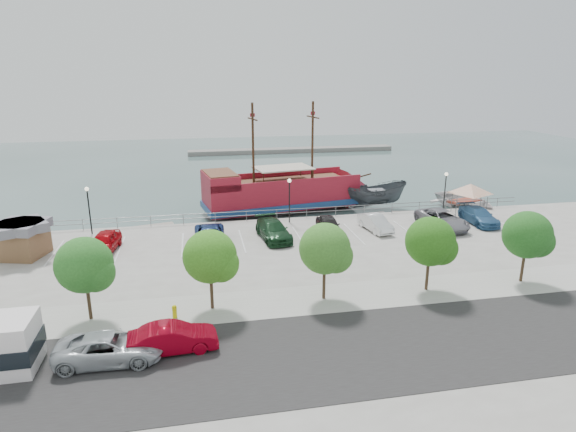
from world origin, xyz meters
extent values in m
plane|color=#35504B|center=(0.00, 0.00, -1.00)|extent=(160.00, 160.00, 0.00)
cube|color=gray|center=(0.00, -21.00, -0.60)|extent=(100.00, 58.00, 1.20)
cube|color=#262424|center=(0.00, -16.00, 0.01)|extent=(100.00, 8.00, 0.04)
cube|color=#A19E98|center=(0.00, -10.00, 0.01)|extent=(100.00, 4.00, 0.05)
cylinder|color=slate|center=(0.00, 7.80, 0.95)|extent=(50.00, 0.06, 0.06)
cylinder|color=slate|center=(0.00, 7.80, 0.55)|extent=(50.00, 0.06, 0.06)
cube|color=gray|center=(10.00, 55.00, -0.60)|extent=(40.00, 3.00, 0.80)
cube|color=maroon|center=(0.53, 13.85, 0.98)|extent=(17.37, 8.03, 2.72)
cube|color=navy|center=(0.53, 13.85, 0.10)|extent=(17.73, 8.39, 0.63)
cone|color=maroon|center=(9.59, 15.44, 0.98)|extent=(4.16, 5.52, 5.01)
cube|color=maroon|center=(-6.16, 12.68, 3.07)|extent=(3.99, 5.69, 1.46)
cube|color=brown|center=(-6.16, 12.68, 3.86)|extent=(3.71, 5.24, 0.13)
cube|color=brown|center=(1.05, 13.94, 2.40)|extent=(14.17, 6.87, 0.16)
cube|color=maroon|center=(0.10, 16.32, 2.71)|extent=(16.50, 3.09, 0.73)
cube|color=maroon|center=(0.96, 11.38, 2.71)|extent=(16.50, 3.09, 0.73)
cylinder|color=#382111|center=(4.13, 14.48, 6.63)|extent=(0.29, 0.29, 8.57)
cylinder|color=#382111|center=(-2.56, 13.31, 6.63)|extent=(0.29, 0.29, 8.57)
cylinder|color=#382111|center=(4.13, 14.48, 9.24)|extent=(0.68, 3.11, 0.15)
cylinder|color=#382111|center=(-2.56, 13.31, 9.24)|extent=(0.68, 3.11, 0.15)
cube|color=beige|center=(0.74, 13.89, 3.91)|extent=(6.65, 4.96, 0.13)
cylinder|color=#382111|center=(10.31, 15.56, 2.24)|extent=(2.59, 0.61, 0.62)
imported|color=#3F444A|center=(11.23, 12.86, 0.40)|extent=(7.39, 3.16, 2.80)
imported|color=silver|center=(20.80, 10.41, -0.20)|extent=(7.24, 8.86, 1.61)
cube|color=gray|center=(-14.27, 9.20, -0.81)|extent=(7.02, 3.48, 0.39)
cube|color=gray|center=(8.07, 9.20, -0.81)|extent=(6.81, 2.82, 0.38)
cube|color=gray|center=(15.16, 9.20, -0.82)|extent=(6.49, 2.68, 0.36)
cube|color=brown|center=(-22.11, 1.61, 1.10)|extent=(3.70, 3.70, 2.21)
cube|color=slate|center=(-22.11, 1.61, 2.46)|extent=(4.19, 4.19, 0.70)
cylinder|color=slate|center=(17.23, 7.10, 1.19)|extent=(0.10, 0.10, 2.38)
cylinder|color=slate|center=(19.86, 6.09, 1.19)|extent=(0.10, 0.10, 2.38)
cylinder|color=slate|center=(16.23, 4.47, 1.19)|extent=(0.10, 0.10, 2.38)
cylinder|color=slate|center=(18.85, 3.47, 1.19)|extent=(0.10, 0.10, 2.38)
pyramid|color=white|center=(18.04, 5.28, 3.30)|extent=(5.87, 5.87, 0.97)
imported|color=#ADB3B9|center=(-13.17, -14.66, 0.73)|extent=(5.30, 2.57, 1.45)
imported|color=maroon|center=(-10.14, -14.35, 0.74)|extent=(4.62, 1.88, 1.49)
cylinder|color=#C4BE07|center=(-10.20, -10.80, 0.33)|extent=(0.27, 0.27, 0.67)
sphere|color=#C4BE07|center=(-10.20, -10.80, 0.69)|extent=(0.29, 0.29, 0.29)
cylinder|color=black|center=(-18.00, 6.50, 2.00)|extent=(0.12, 0.12, 4.00)
sphere|color=#FFF2CC|center=(-18.00, 6.50, 4.10)|extent=(0.36, 0.36, 0.36)
cylinder|color=black|center=(0.00, 6.50, 2.00)|extent=(0.12, 0.12, 4.00)
sphere|color=#FFF2CC|center=(0.00, 6.50, 4.10)|extent=(0.36, 0.36, 0.36)
cylinder|color=black|center=(16.00, 6.50, 2.00)|extent=(0.12, 0.12, 4.00)
sphere|color=#FFF2CC|center=(16.00, 6.50, 4.10)|extent=(0.36, 0.36, 0.36)
cylinder|color=#473321|center=(-15.00, -10.00, 1.10)|extent=(0.20, 0.20, 2.20)
sphere|color=#266221|center=(-15.00, -10.00, 3.40)|extent=(3.20, 3.20, 3.20)
sphere|color=#266221|center=(-14.40, -10.30, 3.00)|extent=(2.20, 2.20, 2.20)
cylinder|color=#473321|center=(-8.00, -10.00, 1.10)|extent=(0.20, 0.20, 2.20)
sphere|color=#35731B|center=(-8.00, -10.00, 3.40)|extent=(3.20, 3.20, 3.20)
sphere|color=#35731B|center=(-7.40, -10.30, 3.00)|extent=(2.20, 2.20, 2.20)
cylinder|color=#473321|center=(-1.00, -10.00, 1.10)|extent=(0.20, 0.20, 2.20)
sphere|color=#366E24|center=(-1.00, -10.00, 3.40)|extent=(3.20, 3.20, 3.20)
sphere|color=#366E24|center=(-0.40, -10.30, 3.00)|extent=(2.20, 2.20, 2.20)
cylinder|color=#473321|center=(6.00, -10.00, 1.10)|extent=(0.20, 0.20, 2.20)
sphere|color=#265D16|center=(6.00, -10.00, 3.40)|extent=(3.20, 3.20, 3.20)
sphere|color=#265D16|center=(6.60, -10.30, 3.00)|extent=(2.20, 2.20, 2.20)
cylinder|color=#473321|center=(13.00, -10.00, 1.10)|extent=(0.20, 0.20, 2.20)
sphere|color=#20571C|center=(13.00, -10.00, 3.40)|extent=(3.20, 3.20, 3.20)
sphere|color=#20571C|center=(13.60, -10.30, 3.00)|extent=(2.20, 2.20, 2.20)
imported|color=#A50209|center=(-16.07, 1.60, 0.79)|extent=(2.42, 4.81, 1.57)
imported|color=navy|center=(-7.69, 1.57, 0.76)|extent=(2.58, 5.50, 1.52)
imported|color=#15391E|center=(-2.27, 2.04, 0.79)|extent=(2.89, 5.71, 1.59)
imported|color=black|center=(2.83, 2.66, 0.75)|extent=(1.97, 4.48, 1.50)
imported|color=white|center=(7.21, 2.58, 0.72)|extent=(2.17, 4.56, 1.44)
imported|color=gray|center=(13.60, 2.26, 0.82)|extent=(3.51, 6.19, 1.63)
imported|color=#326392|center=(17.66, 2.78, 0.75)|extent=(2.20, 5.22, 1.50)
camera|label=1|loc=(-8.48, -36.86, 13.73)|focal=30.00mm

